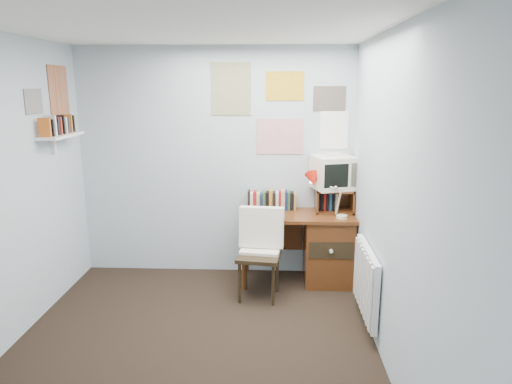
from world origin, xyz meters
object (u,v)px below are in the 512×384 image
desk_chair (259,256)px  tv_riser (334,200)px  wall_shelf (61,135)px  desk (322,246)px  crt_tv (333,171)px  desk_lamp (343,199)px  radiator (366,281)px

desk_chair → tv_riser: tv_riser is taller
tv_riser → wall_shelf: wall_shelf is taller
desk_chair → wall_shelf: bearing=-173.6°
desk → tv_riser: 0.51m
desk → tv_riser: bearing=43.0°
desk_chair → tv_riser: bearing=41.3°
wall_shelf → crt_tv: bearing=10.8°
desk_lamp → wall_shelf: 2.83m
desk → desk_lamp: bearing=-39.4°
desk_lamp → crt_tv: 0.37m
tv_riser → desk: bearing=-137.0°
desk → radiator: bearing=-72.8°
desk → crt_tv: bearing=52.2°
desk_lamp → wall_shelf: bearing=-155.3°
desk_lamp → wall_shelf: wall_shelf is taller
desk_chair → crt_tv: (0.77, 0.55, 0.76)m
desk_chair → wall_shelf: (-1.90, 0.04, 1.18)m
desk_chair → crt_tv: 1.22m
desk_chair → desk_lamp: 1.03m
desk → crt_tv: size_ratio=2.98×
tv_riser → wall_shelf: bearing=-169.7°
tv_riser → radiator: (0.17, -1.04, -0.47)m
desk_lamp → crt_tv: bearing=124.1°
desk_lamp → crt_tv: (-0.07, 0.27, 0.24)m
crt_tv → tv_riser: bearing=-65.8°
desk → tv_riser: (0.12, 0.11, 0.48)m
tv_riser → radiator: size_ratio=0.50×
desk → radiator: (0.29, -0.93, 0.01)m
tv_riser → radiator: tv_riser is taller
desk_chair → crt_tv: crt_tv is taller
radiator → desk_chair: bearing=151.9°
desk_lamp → tv_riser: size_ratio=1.02×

